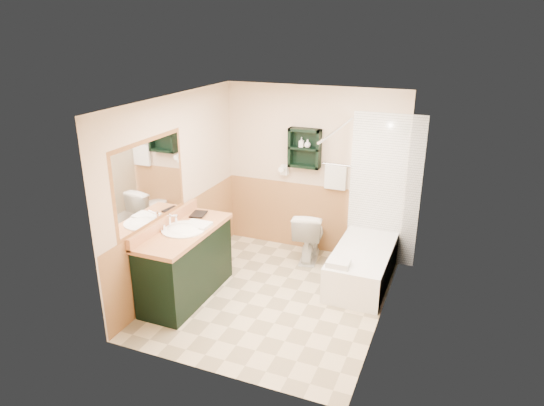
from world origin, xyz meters
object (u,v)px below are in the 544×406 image
(bathtub, at_px, (363,264))
(vanity_book, at_px, (191,206))
(wall_shelf, at_px, (305,148))
(toilet, at_px, (309,235))
(soap_bottle_b, at_px, (307,144))
(vanity, at_px, (186,263))
(soap_bottle_a, at_px, (301,145))
(hair_dryer, at_px, (285,170))

(bathtub, xyz_separation_m, vanity_book, (-2.08, -0.72, 0.77))
(wall_shelf, distance_m, toilet, 1.23)
(vanity_book, height_order, soap_bottle_b, soap_bottle_b)
(bathtub, distance_m, soap_bottle_b, 1.79)
(soap_bottle_b, bearing_deg, bathtub, -30.45)
(vanity, relative_size, soap_bottle_a, 10.45)
(wall_shelf, height_order, toilet, wall_shelf)
(hair_dryer, relative_size, toilet, 0.33)
(vanity, height_order, vanity_book, vanity_book)
(vanity, relative_size, soap_bottle_b, 12.34)
(wall_shelf, height_order, hair_dryer, wall_shelf)
(soap_bottle_b, bearing_deg, vanity, -117.99)
(bathtub, xyz_separation_m, toilet, (-0.85, 0.35, 0.13))
(hair_dryer, bearing_deg, bathtub, -24.62)
(bathtub, bearing_deg, wall_shelf, 150.40)
(toilet, bearing_deg, hair_dryer, -36.67)
(vanity, bearing_deg, hair_dryer, 71.65)
(hair_dryer, relative_size, soap_bottle_b, 2.12)
(bathtub, height_order, soap_bottle_b, soap_bottle_b)
(vanity, height_order, bathtub, vanity)
(hair_dryer, bearing_deg, vanity_book, -119.73)
(wall_shelf, xyz_separation_m, soap_bottle_b, (0.04, -0.01, 0.06))
(wall_shelf, bearing_deg, hair_dryer, 175.24)
(wall_shelf, bearing_deg, vanity_book, -129.07)
(toilet, bearing_deg, vanity_book, 32.34)
(vanity, distance_m, soap_bottle_a, 2.27)
(hair_dryer, height_order, soap_bottle_b, soap_bottle_b)
(hair_dryer, height_order, vanity, hair_dryer)
(bathtub, height_order, vanity_book, vanity_book)
(vanity_book, bearing_deg, soap_bottle_b, 38.95)
(wall_shelf, xyz_separation_m, vanity_book, (-1.06, -1.31, -0.55))
(soap_bottle_a, bearing_deg, vanity_book, -127.97)
(soap_bottle_a, bearing_deg, toilet, -45.16)
(soap_bottle_b, bearing_deg, vanity_book, -130.29)
(hair_dryer, distance_m, toilet, 1.00)
(wall_shelf, height_order, vanity_book, wall_shelf)
(hair_dryer, distance_m, bathtub, 1.75)
(hair_dryer, relative_size, vanity_book, 0.99)
(soap_bottle_a, distance_m, soap_bottle_b, 0.09)
(wall_shelf, xyz_separation_m, hair_dryer, (-0.30, 0.02, -0.35))
(hair_dryer, bearing_deg, soap_bottle_a, -6.70)
(vanity, bearing_deg, bathtub, 31.73)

